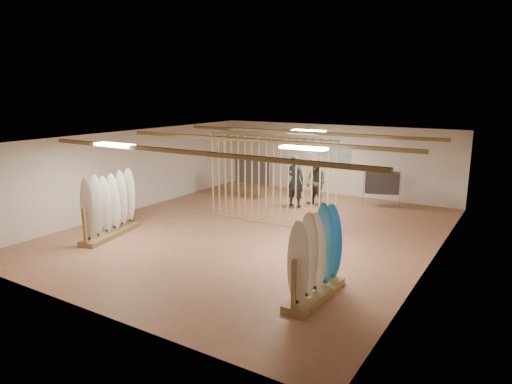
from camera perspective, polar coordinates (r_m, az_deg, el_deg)
The scene contains 16 objects.
floor at distance 13.76m, azimuth 0.00°, elevation -4.88°, with size 12.00×12.00×0.00m, color #A06A4D.
ceiling at distance 13.19m, azimuth 0.00°, elevation 6.80°, with size 12.00×12.00×0.00m, color gray.
wall_back at distance 18.70m, azimuth 9.77°, elevation 4.00°, with size 12.00×12.00×0.00m, color silver.
wall_front at distance 9.05m, azimuth -20.58°, elevation -5.80°, with size 12.00×12.00×0.00m, color silver.
wall_left at distance 16.55m, azimuth -14.89°, elevation 2.66°, with size 12.00×12.00×0.00m, color silver.
wall_right at distance 11.64m, azimuth 21.42°, elevation -1.86°, with size 12.00×12.00×0.00m, color silver.
ceiling_slats at distance 13.20m, azimuth 0.00°, elevation 6.45°, with size 9.50×6.12×0.10m, color olive.
light_panels at distance 13.20m, azimuth 0.00°, elevation 6.54°, with size 1.20×0.35×0.06m, color white.
bamboo_partition at distance 14.08m, azimuth 1.72°, elevation 1.40°, with size 4.45×0.05×2.78m.
poster at distance 18.65m, azimuth 9.77°, elevation 4.60°, with size 1.40×0.03×0.90m, color teal.
rack_left at distance 13.79m, azimuth -17.77°, elevation -2.74°, with size 0.97×2.33×1.83m.
rack_right at distance 9.38m, azimuth 7.46°, elevation -9.43°, with size 0.55×1.96×1.85m.
clothing_rack_a at distance 17.71m, azimuth -0.26°, elevation 2.62°, with size 1.52×0.56×1.64m.
clothing_rack_b at distance 16.96m, azimuth 15.47°, elevation 1.10°, with size 1.22×0.68×1.37m.
shopper_a at distance 16.43m, azimuth 4.94°, elevation 1.80°, with size 0.78×0.53×2.14m, color black.
shopper_b at distance 16.62m, azimuth 7.48°, elevation 1.55°, with size 0.94×0.74×1.96m, color #403831.
Camera 1 is at (6.92, -11.15, 4.13)m, focal length 32.00 mm.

